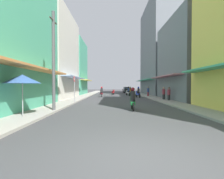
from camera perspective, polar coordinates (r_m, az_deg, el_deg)
ground_plane at (r=25.49m, az=1.72°, el=-2.55°), size 112.64×112.64×0.00m
sidewalk_left at (r=25.87m, az=-9.69°, el=-2.38°), size 1.86×59.20×0.12m
sidewalk_right at (r=26.13m, az=13.01°, el=-2.36°), size 1.86×59.20×0.12m
building_left_mid at (r=23.83m, az=-20.73°, el=10.56°), size 7.05×10.18×11.17m
building_left_far at (r=33.38m, az=-14.42°, el=7.06°), size 7.05×8.52×10.20m
building_right_mid at (r=22.20m, az=26.50°, el=9.15°), size 7.05×9.66×9.59m
building_right_far at (r=34.48m, az=17.01°, el=12.88°), size 7.05×13.65×17.38m
motorbike_white at (r=33.49m, az=-3.55°, el=-0.79°), size 0.55×1.81×0.96m
motorbike_silver at (r=28.84m, az=5.81°, el=-0.72°), size 0.73×1.75×1.58m
motorbike_green at (r=11.63m, az=7.30°, el=-3.58°), size 0.55×1.81×1.58m
motorbike_maroon at (r=25.81m, az=-3.33°, el=-0.94°), size 0.55×1.81×1.58m
motorbike_red at (r=31.17m, az=0.63°, el=-0.94°), size 0.64×1.78×0.96m
motorbike_blue at (r=24.18m, az=9.17°, el=-1.10°), size 0.61×1.79×1.58m
motorbike_orange at (r=36.89m, az=6.50°, el=-0.30°), size 0.55×1.81×1.58m
parked_car at (r=40.30m, az=5.39°, el=-0.12°), size 1.96×4.18×1.45m
pedestrian_far at (r=19.22m, az=19.17°, el=-1.56°), size 0.34×0.34×1.54m
pedestrian_crossing at (r=26.20m, az=12.52°, el=-0.73°), size 0.34×0.34×1.61m
pedestrian_midway at (r=20.25m, az=17.56°, el=-1.38°), size 0.34×0.34×1.57m
vendor_umbrella at (r=9.65m, az=-28.18°, el=3.19°), size 1.82×1.82×2.26m
utility_pole at (r=11.48m, az=-19.21°, el=9.33°), size 0.20×1.20×6.46m
street_sign_no_entry at (r=16.61m, az=-12.54°, el=1.33°), size 0.07×0.60×2.65m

